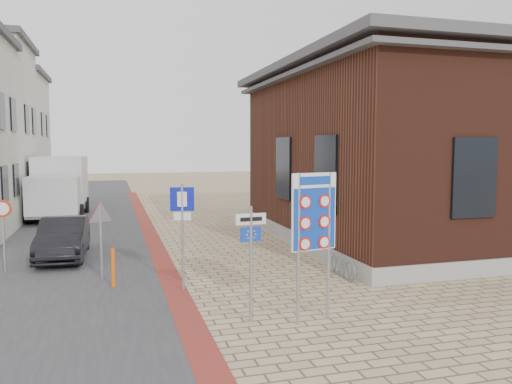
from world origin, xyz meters
TOP-DOWN VIEW (x-y plane):
  - ground at (0.00, 0.00)m, footprint 120.00×120.00m
  - road_strip at (-5.50, 15.00)m, footprint 7.00×60.00m
  - curb_strip at (-2.00, 10.00)m, footprint 0.60×40.00m
  - brick_building at (8.99, 7.00)m, footprint 13.00×13.00m
  - bike_rack at (2.65, 2.20)m, footprint 0.08×1.80m
  - sedan at (-5.05, 6.84)m, footprint 1.51×4.04m
  - box_truck at (-6.08, 16.90)m, footprint 2.69×6.02m
  - border_sign at (0.50, -0.95)m, footprint 1.05×0.26m
  - essen_sign at (-0.75, -0.60)m, footprint 0.66×0.09m
  - parking_sign at (-1.80, 2.03)m, footprint 0.59×0.16m
  - yield_sign at (-3.80, 3.72)m, footprint 0.72×0.32m
  - speed_sign at (-6.50, 5.23)m, footprint 0.50×0.07m
  - bollard at (-3.50, 2.80)m, footprint 0.11×0.11m

SIDE VIEW (x-z plane):
  - ground at x=0.00m, z-range 0.00..0.00m
  - road_strip at x=-5.50m, z-range 0.00..0.02m
  - curb_strip at x=-2.00m, z-range 0.00..0.03m
  - bike_rack at x=2.65m, z-range -0.04..0.56m
  - bollard at x=-3.50m, z-range 0.00..1.04m
  - sedan at x=-5.05m, z-range 0.00..1.32m
  - speed_sign at x=-6.50m, z-range 0.34..2.46m
  - yield_sign at x=-3.80m, z-range 0.54..2.65m
  - essen_sign at x=-0.75m, z-range 0.39..2.82m
  - box_truck at x=-6.08m, z-range 0.05..3.17m
  - parking_sign at x=-1.80m, z-range 0.51..3.23m
  - border_sign at x=0.50m, z-range 0.69..3.81m
  - brick_building at x=8.99m, z-range 0.09..6.89m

